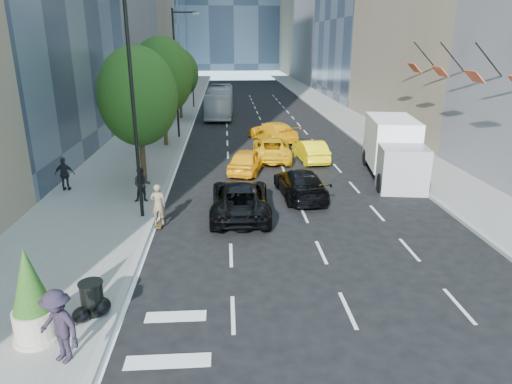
{
  "coord_description": "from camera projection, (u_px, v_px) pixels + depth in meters",
  "views": [
    {
      "loc": [
        -2.59,
        -15.82,
        7.82
      ],
      "look_at": [
        -1.36,
        2.76,
        1.6
      ],
      "focal_mm": 32.0,
      "sensor_mm": 36.0,
      "label": 1
    }
  ],
  "objects": [
    {
      "name": "pedestrian_a",
      "position": [
        142.0,
        185.0,
        22.52
      ],
      "size": [
        0.9,
        0.74,
        1.74
      ],
      "primitive_type": "imported",
      "rotation": [
        0.0,
        0.0,
        0.09
      ],
      "color": "black",
      "rests_on": "sidewalk_left"
    },
    {
      "name": "facade_flags",
      "position": [
        459.0,
        70.0,
        25.79
      ],
      "size": [
        1.85,
        13.3,
        2.05
      ],
      "color": "black",
      "rests_on": "ground"
    },
    {
      "name": "box_truck",
      "position": [
        394.0,
        149.0,
        26.83
      ],
      "size": [
        3.62,
        7.4,
        3.39
      ],
      "rotation": [
        0.0,
        0.0,
        -0.16
      ],
      "color": "white",
      "rests_on": "ground"
    },
    {
      "name": "black_sedan_lincoln",
      "position": [
        240.0,
        198.0,
        21.27
      ],
      "size": [
        2.77,
        5.8,
        1.6
      ],
      "primitive_type": "imported",
      "rotation": [
        0.0,
        0.0,
        3.12
      ],
      "color": "black",
      "rests_on": "ground"
    },
    {
      "name": "tree_mid",
      "position": [
        162.0,
        76.0,
        33.46
      ],
      "size": [
        4.5,
        4.5,
        7.99
      ],
      "color": "black",
      "rests_on": "sidewalk_left"
    },
    {
      "name": "tree_far",
      "position": [
        179.0,
        73.0,
        45.98
      ],
      "size": [
        3.9,
        3.9,
        6.92
      ],
      "color": "black",
      "rests_on": "sidewalk_left"
    },
    {
      "name": "tree_near",
      "position": [
        138.0,
        97.0,
        24.1
      ],
      "size": [
        4.2,
        4.2,
        7.46
      ],
      "color": "black",
      "rests_on": "sidewalk_left"
    },
    {
      "name": "lamp_far",
      "position": [
        178.0,
        67.0,
        36.19
      ],
      "size": [
        2.13,
        0.22,
        10.0
      ],
      "color": "black",
      "rests_on": "sidewalk_left"
    },
    {
      "name": "taxi_c",
      "position": [
        272.0,
        148.0,
        31.18
      ],
      "size": [
        2.96,
        5.71,
        1.54
      ],
      "primitive_type": "imported",
      "rotation": [
        0.0,
        0.0,
        3.07
      ],
      "color": "#F8B70D",
      "rests_on": "ground"
    },
    {
      "name": "skateboarder",
      "position": [
        158.0,
        207.0,
        19.81
      ],
      "size": [
        0.7,
        0.48,
        1.84
      ],
      "primitive_type": "imported",
      "rotation": [
        0.0,
        0.0,
        3.09
      ],
      "color": "brown",
      "rests_on": "ground"
    },
    {
      "name": "sidewalk_left",
      "position": [
        161.0,
        122.0,
        45.41
      ],
      "size": [
        6.0,
        120.0,
        0.15
      ],
      "primitive_type": "cube",
      "color": "slate",
      "rests_on": "ground"
    },
    {
      "name": "taxi_d",
      "position": [
        273.0,
        132.0,
        36.84
      ],
      "size": [
        4.2,
        5.83,
        1.57
      ],
      "primitive_type": "imported",
      "rotation": [
        0.0,
        0.0,
        3.56
      ],
      "color": "#FFB00D",
      "rests_on": "ground"
    },
    {
      "name": "taxi_b",
      "position": [
        310.0,
        150.0,
        30.83
      ],
      "size": [
        1.96,
        4.55,
        1.46
      ],
      "primitive_type": "imported",
      "rotation": [
        0.0,
        0.0,
        3.24
      ],
      "color": "yellow",
      "rests_on": "ground"
    },
    {
      "name": "trash_can",
      "position": [
        92.0,
        299.0,
        13.33
      ],
      "size": [
        0.65,
        0.65,
        0.98
      ],
      "primitive_type": "cylinder",
      "color": "black",
      "rests_on": "sidewalk_left"
    },
    {
      "name": "traffic_signal",
      "position": [
        192.0,
        72.0,
        53.72
      ],
      "size": [
        2.48,
        0.53,
        5.2
      ],
      "color": "black",
      "rests_on": "sidewalk_left"
    },
    {
      "name": "taxi_a",
      "position": [
        247.0,
        160.0,
        28.17
      ],
      "size": [
        2.87,
        4.72,
        1.5
      ],
      "primitive_type": "imported",
      "rotation": [
        0.0,
        0.0,
        2.88
      ],
      "color": "#FBAB0D",
      "rests_on": "ground"
    },
    {
      "name": "pedestrian_b",
      "position": [
        65.0,
        174.0,
        24.24
      ],
      "size": [
        1.07,
        0.49,
        1.79
      ],
      "primitive_type": "imported",
      "rotation": [
        0.0,
        0.0,
        3.09
      ],
      "color": "black",
      "rests_on": "sidewalk_left"
    },
    {
      "name": "lamp_near",
      "position": [
        136.0,
        90.0,
        19.16
      ],
      "size": [
        2.13,
        0.22,
        10.0
      ],
      "color": "black",
      "rests_on": "sidewalk_left"
    },
    {
      "name": "garbage_bags",
      "position": [
        93.0,
        310.0,
        13.22
      ],
      "size": [
        1.01,
        0.98,
        0.5
      ],
      "color": "black",
      "rests_on": "sidewalk_left"
    },
    {
      "name": "planter_shrub",
      "position": [
        31.0,
        297.0,
        11.94
      ],
      "size": [
        1.12,
        1.12,
        2.68
      ],
      "color": "#B2AA94",
      "rests_on": "sidewalk_left"
    },
    {
      "name": "city_bus",
      "position": [
        220.0,
        101.0,
        48.92
      ],
      "size": [
        2.97,
        11.21,
        3.1
      ],
      "primitive_type": "imported",
      "rotation": [
        0.0,
        0.0,
        -0.03
      ],
      "color": "silver",
      "rests_on": "ground"
    },
    {
      "name": "pedestrian_c",
      "position": [
        59.0,
        327.0,
        11.18
      ],
      "size": [
        1.47,
        1.3,
        1.98
      ],
      "primitive_type": "imported",
      "rotation": [
        0.0,
        0.0,
        -0.56
      ],
      "color": "black",
      "rests_on": "sidewalk_left"
    },
    {
      "name": "black_sedan_mercedes",
      "position": [
        300.0,
        183.0,
        23.66
      ],
      "size": [
        2.5,
        5.28,
        1.49
      ],
      "primitive_type": "imported",
      "rotation": [
        0.0,
        0.0,
        3.22
      ],
      "color": "black",
      "rests_on": "ground"
    },
    {
      "name": "ground",
      "position": [
        296.0,
        253.0,
        17.61
      ],
      "size": [
        160.0,
        160.0,
        0.0
      ],
      "primitive_type": "plane",
      "color": "black",
      "rests_on": "ground"
    },
    {
      "name": "sidewalk_right",
      "position": [
        349.0,
        120.0,
        46.61
      ],
      "size": [
        4.0,
        120.0,
        0.15
      ],
      "primitive_type": "cube",
      "color": "slate",
      "rests_on": "ground"
    }
  ]
}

